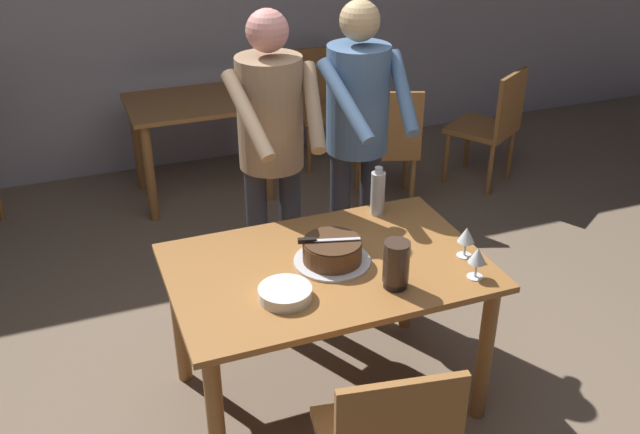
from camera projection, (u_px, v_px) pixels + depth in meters
name	position (u px, v px, depth m)	size (l,w,h in m)	color
ground_plane	(326.00, 395.00, 3.48)	(14.00, 14.00, 0.00)	#7A6651
main_dining_table	(327.00, 287.00, 3.18)	(1.38, 0.90, 0.75)	#9E6633
cake_on_platter	(332.00, 252.00, 3.12)	(0.34, 0.34, 0.11)	silver
cake_knife	(316.00, 240.00, 3.08)	(0.27, 0.09, 0.02)	silver
plate_stack	(285.00, 293.00, 2.89)	(0.22, 0.22, 0.05)	white
wine_glass_near	(477.00, 256.00, 2.99)	(0.08, 0.08, 0.14)	silver
wine_glass_far	(466.00, 236.00, 3.14)	(0.08, 0.08, 0.14)	silver
water_bottle	(378.00, 193.00, 3.49)	(0.07, 0.07, 0.25)	silver
hurricane_lamp	(396.00, 264.00, 2.93)	(0.11, 0.11, 0.21)	black
person_cutting_cake	(272.00, 142.00, 3.50)	(0.47, 0.55, 1.72)	#2D2D38
person_standing_beside	(358.00, 128.00, 3.68)	(0.47, 0.56, 1.72)	#2D2D38
background_table	(199.00, 121.00, 5.15)	(1.00, 0.70, 0.74)	#9E6633
background_chair_0	(492.00, 123.00, 5.36)	(0.61, 0.61, 0.90)	#9E6633
background_chair_1	(387.00, 142.00, 5.03)	(0.56, 0.56, 0.90)	#9E6633
background_chair_3	(321.00, 102.00, 5.79)	(0.46, 0.46, 0.90)	#9E6633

